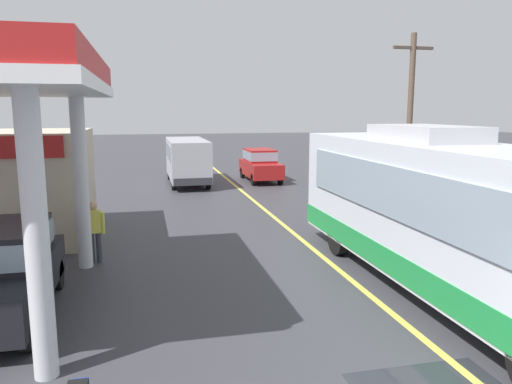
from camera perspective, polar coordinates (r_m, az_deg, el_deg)
The scene contains 8 objects.
ground at distance 24.82m, azimuth -1.82°, elevation 0.24°, with size 120.00×120.00×0.00m, color #38383D.
lane_divider_stripe at distance 20.02m, azimuth 0.96°, elevation -2.01°, with size 0.16×50.00×0.01m, color #D8CC4C.
coach_bus_main at distance 11.34m, azimuth 21.49°, elevation -2.87°, with size 2.60×11.04×3.69m.
car_at_pump at distance 10.75m, azimuth -27.68°, elevation -7.86°, with size 1.70×4.20×1.82m.
minibus_opposing_lane at distance 27.03m, azimuth -8.08°, elevation 4.07°, with size 2.04×6.13×2.44m.
pedestrian_by_shop at distance 13.61m, azimuth -18.44°, elevation -4.09°, with size 0.55×0.22×1.66m.
car_trailing_behind_bus at distance 27.87m, azimuth 0.50°, elevation 3.38°, with size 1.70×4.20×1.82m.
utility_pole_roadside at distance 21.79m, azimuth 17.60°, elevation 8.45°, with size 1.80×0.24×7.18m.
Camera 1 is at (-4.74, -4.03, 4.04)m, focal length 34.09 mm.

